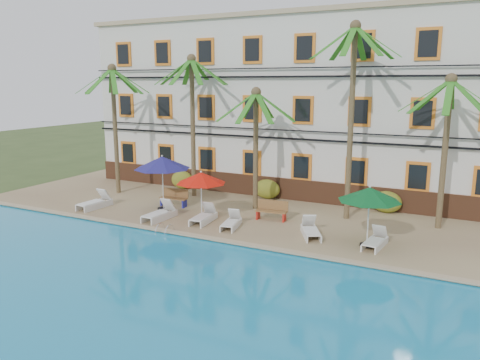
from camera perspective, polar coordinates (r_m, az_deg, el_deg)
The scene contains 25 objects.
ground at distance 20.77m, azimuth -3.01°, elevation -7.00°, with size 100.00×100.00×0.00m, color #384C23.
pool_deck at distance 25.01m, azimuth 2.64°, elevation -3.43°, with size 30.00×12.00×0.25m, color tan.
swimming_pool at distance 15.49m, azimuth -16.27°, elevation -13.85°, with size 26.00×12.00×0.20m, color #198BBE.
pool_coping at distance 19.94m, azimuth -4.31°, elevation -6.97°, with size 30.00×0.35×0.06m, color tan.
hotel_building at distance 28.80m, azimuth 6.83°, elevation 9.09°, with size 25.40×6.44×10.22m.
palm_a at distance 28.20m, azimuth -15.08°, elevation 8.11°, with size 4.14×4.14×7.49m.
palm_b at distance 26.59m, azimuth -5.83°, elevation 8.87°, with size 4.14×4.14×7.99m.
palm_c at distance 23.71m, azimuth 1.94°, elevation 6.07°, with size 4.14×4.14×6.23m.
palm_d at distance 22.39m, azimuth 13.51°, elevation 9.82°, with size 4.14×4.14×9.18m.
palm_e at distance 22.22m, azimuth 23.89°, elevation 5.63°, with size 4.14×4.14×6.83m.
shrub_left at distance 29.08m, azimuth -7.03°, elevation 0.01°, with size 1.50×0.90×1.10m, color #35631C.
shrub_mid at distance 26.42m, azimuth 3.33°, elevation -1.11°, with size 1.50×0.90×1.10m, color #35631C.
shrub_right at distance 24.66m, azimuth 17.43°, elevation -2.57°, with size 1.50×0.90×1.10m, color #35631C.
umbrella_blue at distance 24.02m, azimuth -9.47°, elevation 2.06°, with size 2.86×2.86×2.86m.
umbrella_red at distance 22.05m, azimuth -4.77°, elevation 0.23°, with size 2.38×2.38×2.38m.
umbrella_green at distance 19.05m, azimuth 15.52°, elevation -1.72°, with size 2.49×2.49×2.49m.
lounger_a at distance 25.63m, azimuth -17.24°, elevation -2.60°, with size 0.83×2.01×0.93m.
lounger_b at distance 22.77m, azimuth -9.73°, elevation -4.02°, with size 0.81×1.98×0.92m.
lounger_c at distance 22.07m, azimuth -4.44°, elevation -4.43°, with size 0.82×1.90×0.87m.
lounger_d at distance 21.22m, azimuth -1.07°, elevation -5.15°, with size 0.89×1.73×0.78m.
lounger_e at distance 20.26m, azimuth 8.62°, elevation -6.05°, with size 1.38×1.86×0.84m.
lounger_f at distance 19.53m, azimuth 16.16°, elevation -7.12°, with size 0.79×1.76×0.80m.
bench_left at distance 25.07m, azimuth -8.03°, elevation -2.10°, with size 1.54×0.61×0.93m.
bench_right at distance 22.40m, azimuth 3.88°, elevation -3.68°, with size 1.54×0.65×0.93m.
pool_ladder at distance 20.92m, azimuth -9.14°, elevation -6.28°, with size 0.54×0.74×0.74m.
Camera 1 is at (9.75, -17.08, 6.67)m, focal length 35.00 mm.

